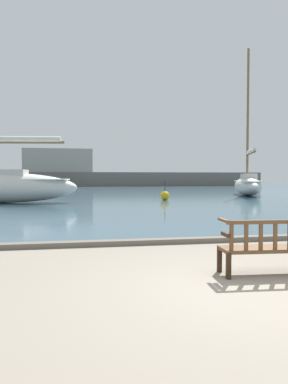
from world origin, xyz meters
name	(u,v)px	position (x,y,z in m)	size (l,w,h in m)	color
ground_plane	(248,291)	(0.00, 0.00, 0.00)	(160.00, 160.00, 0.00)	gray
harbor_water	(93,189)	(0.00, 44.00, 0.04)	(100.00, 80.00, 0.08)	#385666
quay_edge_kerb	(175,241)	(0.00, 3.85, 0.06)	(40.00, 0.30, 0.12)	#675F54
park_bench	(270,246)	(0.76, 0.76, 0.47)	(1.63, 0.63, 0.92)	#322113
sailboat_outer_port	(248,184)	(11.85, 24.28, 1.03)	(4.36, 8.39, 12.21)	silver
channel_buoy	(165,196)	(3.48, 19.07, 0.39)	(0.60, 0.60, 1.30)	gold
far_breakwater	(83,176)	(-0.96, 57.48, 1.81)	(59.95, 2.40, 6.22)	#66605B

